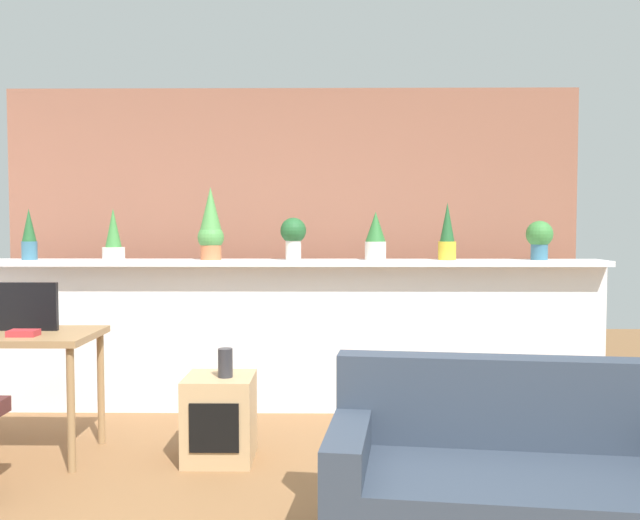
{
  "coord_description": "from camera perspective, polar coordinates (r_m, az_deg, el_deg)",
  "views": [
    {
      "loc": [
        0.29,
        -3.0,
        1.39
      ],
      "look_at": [
        0.25,
        1.27,
        1.17
      ],
      "focal_mm": 37.97,
      "sensor_mm": 36.0,
      "label": 1
    }
  ],
  "objects": [
    {
      "name": "potted_plant_5",
      "position": [
        5.04,
        10.67,
        2.18
      ],
      "size": [
        0.13,
        0.13,
        0.42
      ],
      "color": "gold",
      "rests_on": "plant_shelf"
    },
    {
      "name": "potted_plant_6",
      "position": [
        5.22,
        18.01,
        1.82
      ],
      "size": [
        0.2,
        0.2,
        0.29
      ],
      "color": "#386B84",
      "rests_on": "plant_shelf"
    },
    {
      "name": "divider_wall",
      "position": [
        5.08,
        -2.71,
        -6.59
      ],
      "size": [
        4.66,
        0.16,
        1.09
      ],
      "primitive_type": "cube",
      "color": "white",
      "rests_on": "ground"
    },
    {
      "name": "tv_monitor",
      "position": [
        4.49,
        -24.07,
        -3.6
      ],
      "size": [
        0.47,
        0.04,
        0.29
      ],
      "primitive_type": "cube",
      "color": "black",
      "rests_on": "desk"
    },
    {
      "name": "potted_plant_3",
      "position": [
        4.94,
        -2.27,
        2.14
      ],
      "size": [
        0.19,
        0.19,
        0.31
      ],
      "color": "silver",
      "rests_on": "plant_shelf"
    },
    {
      "name": "brick_wall_behind",
      "position": [
        5.61,
        -2.37,
        1.55
      ],
      "size": [
        4.66,
        0.1,
        2.5
      ],
      "primitive_type": "cube",
      "color": "#935B47",
      "rests_on": "ground"
    },
    {
      "name": "couch",
      "position": [
        3.07,
        16.39,
        -18.28
      ],
      "size": [
        1.64,
        0.95,
        0.8
      ],
      "color": "#333D4C",
      "rests_on": "ground"
    },
    {
      "name": "potted_plant_0",
      "position": [
        5.41,
        -23.31,
        1.92
      ],
      "size": [
        0.11,
        0.11,
        0.38
      ],
      "color": "#386B84",
      "rests_on": "plant_shelf"
    },
    {
      "name": "desk",
      "position": [
        4.47,
        -25.2,
        -6.63
      ],
      "size": [
        1.1,
        0.6,
        0.75
      ],
      "color": "#99754C",
      "rests_on": "ground"
    },
    {
      "name": "potted_plant_4",
      "position": [
        4.95,
        4.7,
        2.0
      ],
      "size": [
        0.15,
        0.15,
        0.35
      ],
      "color": "silver",
      "rests_on": "plant_shelf"
    },
    {
      "name": "side_cube_shelf",
      "position": [
        4.14,
        -8.46,
        -13.04
      ],
      "size": [
        0.4,
        0.41,
        0.5
      ],
      "color": "tan",
      "rests_on": "ground"
    },
    {
      "name": "vase_on_shelf",
      "position": [
        4.03,
        -7.98,
        -8.58
      ],
      "size": [
        0.09,
        0.09,
        0.17
      ],
      "primitive_type": "cylinder",
      "color": "#2D2D33",
      "rests_on": "side_cube_shelf"
    },
    {
      "name": "book_on_desk",
      "position": [
        4.27,
        -23.72,
        -5.66
      ],
      "size": [
        0.16,
        0.11,
        0.04
      ],
      "primitive_type": "cube",
      "color": "#B22D33",
      "rests_on": "desk"
    },
    {
      "name": "potted_plant_1",
      "position": [
        5.2,
        -17.02,
        1.83
      ],
      "size": [
        0.16,
        0.16,
        0.38
      ],
      "color": "silver",
      "rests_on": "plant_shelf"
    },
    {
      "name": "potted_plant_2",
      "position": [
        5.04,
        -9.2,
        2.84
      ],
      "size": [
        0.19,
        0.19,
        0.54
      ],
      "color": "#C66B42",
      "rests_on": "plant_shelf"
    },
    {
      "name": "plant_shelf",
      "position": [
        4.97,
        -2.75,
        -0.22
      ],
      "size": [
        4.66,
        0.35,
        0.04
      ],
      "primitive_type": "cube",
      "color": "white",
      "rests_on": "divider_wall"
    }
  ]
}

